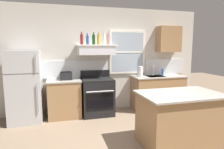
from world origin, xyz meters
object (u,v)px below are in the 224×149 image
Objects in this scene: bottle_red_label_wine at (82,39)px; paper_towel_roll at (141,72)px; dish_soap_bottle at (163,72)px; bottle_blue_liqueur at (88,40)px; bottle_dark_green_wine at (94,39)px; bottle_rose_pink at (109,40)px; bottle_clear_tall at (104,39)px; kitchen_island at (180,119)px; refrigerator at (25,86)px; stove_range at (97,96)px; toaster at (66,76)px; bottle_champagne_gold_foil at (99,39)px.

bottle_red_label_wine reaches higher than paper_towel_roll.
paper_towel_roll reaches higher than dish_soap_bottle.
bottle_blue_liqueur is 1.60m from paper_towel_roll.
bottle_blue_liqueur is at bearing 167.03° from bottle_dark_green_wine.
bottle_red_label_wine is 1.12× the size of bottle_rose_pink.
bottle_clear_tall is at bearing 179.43° from dish_soap_bottle.
bottle_clear_tall is 0.23× the size of kitchen_island.
stove_range is (1.65, 0.02, -0.35)m from refrigerator.
bottle_rose_pink reaches higher than toaster.
dish_soap_bottle reaches higher than kitchen_island.
bottle_rose_pink is at bearing 20.06° from bottle_champagne_gold_foil.
stove_range is at bearing -143.80° from bottle_clear_tall.
bottle_dark_green_wine is 1.48m from paper_towel_roll.
bottle_blue_liqueur is 1.50× the size of dish_soap_bottle.
kitchen_island is at bearing -33.81° from refrigerator.
bottle_dark_green_wine reaches higher than bottle_blue_liqueur.
kitchen_island is at bearing -45.92° from toaster.
bottle_dark_green_wine is 0.41m from bottle_rose_pink.
stove_range is at bearing -156.58° from bottle_rose_pink.
paper_towel_roll is at bearing -1.72° from bottle_dark_green_wine.
dish_soap_bottle is at bearing 2.60° from refrigerator.
toaster is 2.63m from dish_soap_bottle.
bottle_champagne_gold_foil is 1.13× the size of paper_towel_roll.
bottle_rose_pink is 1.52× the size of dish_soap_bottle.
bottle_blue_liqueur is 0.55m from bottle_rose_pink.
refrigerator reaches higher than paper_towel_roll.
refrigerator is at bearing -175.99° from toaster.
bottle_clear_tall reaches higher than bottle_champagne_gold_foil.
kitchen_island is at bearing -54.29° from bottle_red_label_wine.
toaster is 1.08× the size of bottle_rose_pink.
bottle_clear_tall is (0.55, 0.02, 0.01)m from bottle_red_label_wine.
stove_range is 1.46m from bottle_red_label_wine.
kitchen_island is (1.84, -1.90, -0.55)m from toaster.
stove_range is at bearing 0.80° from refrigerator.
stove_range is 1.41m from bottle_dark_green_wine.
bottle_champagne_gold_foil is 1.39m from paper_towel_roll.
bottle_blue_liqueur reaches higher than paper_towel_roll.
kitchen_island is at bearing -56.57° from bottle_blue_liqueur.
bottle_clear_tall reaches higher than kitchen_island.
bottle_dark_green_wine is 1.10× the size of paper_towel_roll.
stove_range is at bearing -50.24° from bottle_dark_green_wine.
bottle_champagne_gold_foil is 2.59m from kitchen_island.
refrigerator reaches higher than toaster.
bottle_red_label_wine is at bearing -179.12° from bottle_rose_pink.
bottle_rose_pink reaches higher than paper_towel_roll.
paper_towel_roll reaches higher than stove_range.
bottle_dark_green_wine is at bearing -163.69° from bottle_clear_tall.
bottle_red_label_wine is at bearing 125.71° from kitchen_island.
dish_soap_bottle is (1.94, 0.06, -0.87)m from bottle_dark_green_wine.
bottle_dark_green_wine is 0.12m from bottle_champagne_gold_foil.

